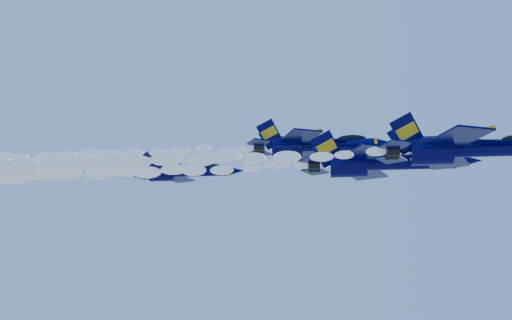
# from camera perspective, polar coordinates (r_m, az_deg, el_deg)

# --- Properties ---
(jet_lead) EXTENTS (18.05, 14.80, 6.71)m
(jet_lead) POSITION_cam_1_polar(r_m,az_deg,el_deg) (69.49, 16.77, 0.90)
(jet_lead) COLOR #03013A
(smoke_trail_jet_lead) EXTENTS (40.21, 1.87, 1.68)m
(smoke_trail_jet_lead) POSITION_cam_1_polar(r_m,az_deg,el_deg) (69.47, -6.31, 0.01)
(smoke_trail_jet_lead) COLOR white
(jet_second) EXTENTS (18.31, 15.02, 6.80)m
(jet_second) POSITION_cam_1_polar(r_m,az_deg,el_deg) (77.13, 10.11, -0.18)
(jet_second) COLOR #03013A
(smoke_trail_jet_second) EXTENTS (40.21, 1.89, 1.70)m
(smoke_trail_jet_second) POSITION_cam_1_polar(r_m,az_deg,el_deg) (79.76, -10.30, -0.96)
(smoke_trail_jet_second) COLOR white
(jet_third) EXTENTS (17.01, 13.95, 6.32)m
(jet_third) POSITION_cam_1_polar(r_m,az_deg,el_deg) (86.44, 4.77, 1.20)
(jet_third) COLOR #03013A
(smoke_trail_jet_third) EXTENTS (40.21, 1.76, 1.58)m
(smoke_trail_jet_third) POSITION_cam_1_polar(r_m,az_deg,el_deg) (90.85, -12.75, 0.48)
(smoke_trail_jet_third) COLOR white
(jet_fourth) EXTENTS (15.17, 12.44, 5.64)m
(jet_fourth) POSITION_cam_1_polar(r_m,az_deg,el_deg) (99.48, -5.87, -0.94)
(jet_fourth) COLOR #03013A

